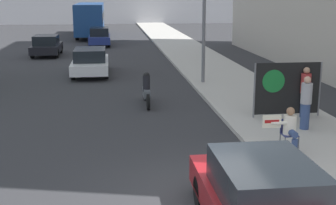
{
  "coord_description": "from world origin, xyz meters",
  "views": [
    {
      "loc": [
        -1.89,
        -9.13,
        4.3
      ],
      "look_at": [
        -0.22,
        4.32,
        1.11
      ],
      "focal_mm": 50.0,
      "sensor_mm": 36.0,
      "label": 1
    }
  ],
  "objects": [
    {
      "name": "seated_protester",
      "position": [
        2.77,
        2.26,
        0.8
      ],
      "size": [
        0.99,
        0.77,
        1.21
      ],
      "rotation": [
        0.0,
        0.0,
        -0.14
      ],
      "color": "#474C56",
      "rests_on": "sidewalk_curb"
    },
    {
      "name": "motorcycle_on_road",
      "position": [
        -0.53,
        8.69,
        0.56
      ],
      "size": [
        0.28,
        2.22,
        1.32
      ],
      "color": "#565B60",
      "rests_on": "ground_plane"
    },
    {
      "name": "pedestrian_behind",
      "position": [
        4.63,
        5.67,
        1.02
      ],
      "size": [
        0.34,
        0.34,
        1.72
      ],
      "rotation": [
        0.0,
        0.0,
        1.22
      ],
      "color": "#334775",
      "rests_on": "sidewalk_curb"
    },
    {
      "name": "car_on_road_distant",
      "position": [
        -2.73,
        30.05,
        0.74
      ],
      "size": [
        1.72,
        4.43,
        1.5
      ],
      "color": "navy",
      "rests_on": "ground_plane"
    },
    {
      "name": "jogger_on_sidewalk",
      "position": [
        4.07,
        4.29,
        0.99
      ],
      "size": [
        0.34,
        0.34,
        1.67
      ],
      "rotation": [
        0.0,
        0.0,
        3.11
      ],
      "color": "#334775",
      "rests_on": "sidewalk_curb"
    },
    {
      "name": "parked_car_curbside",
      "position": [
        0.7,
        -1.74,
        0.74
      ],
      "size": [
        1.87,
        4.24,
        1.49
      ],
      "color": "maroon",
      "rests_on": "ground_plane"
    },
    {
      "name": "sidewalk_curb",
      "position": [
        3.78,
        15.0,
        0.07
      ],
      "size": [
        3.8,
        90.0,
        0.14
      ],
      "primitive_type": "cube",
      "color": "#B7B2A8",
      "rests_on": "ground_plane"
    },
    {
      "name": "city_bus_on_road",
      "position": [
        -3.76,
        38.75,
        1.86
      ],
      "size": [
        2.57,
        12.05,
        3.24
      ],
      "color": "navy",
      "rests_on": "ground_plane"
    },
    {
      "name": "car_on_road_midblock",
      "position": [
        -6.28,
        24.19,
        0.71
      ],
      "size": [
        1.84,
        4.2,
        1.42
      ],
      "color": "black",
      "rests_on": "ground_plane"
    },
    {
      "name": "ground_plane",
      "position": [
        0.0,
        0.0,
        0.0
      ],
      "size": [
        160.0,
        160.0,
        0.0
      ],
      "primitive_type": "plane",
      "color": "#303033"
    },
    {
      "name": "car_on_road_nearest",
      "position": [
        -2.96,
        16.01,
        0.71
      ],
      "size": [
        1.89,
        4.76,
        1.41
      ],
      "color": "white",
      "rests_on": "ground_plane"
    },
    {
      "name": "protest_banner",
      "position": [
        4.03,
        5.8,
        1.13
      ],
      "size": [
        2.37,
        0.06,
        1.87
      ],
      "color": "slate",
      "rests_on": "sidewalk_curb"
    }
  ]
}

